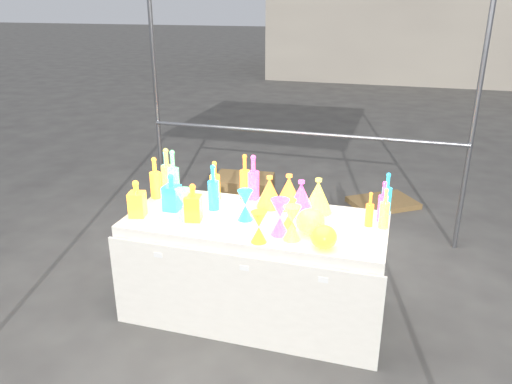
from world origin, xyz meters
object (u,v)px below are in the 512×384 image
(bottle_0, at_px, (155,178))
(hourglass_0, at_px, (259,227))
(lampshade_0, at_px, (269,191))
(cardboard_box_closed, at_px, (243,196))
(globe_0, at_px, (324,238))
(display_table, at_px, (256,267))
(decanter_0, at_px, (137,198))

(bottle_0, distance_m, hourglass_0, 1.09)
(hourglass_0, xyz_separation_m, lampshade_0, (-0.09, 0.58, 0.02))
(cardboard_box_closed, bearing_deg, lampshade_0, -70.01)
(cardboard_box_closed, distance_m, hourglass_0, 2.22)
(lampshade_0, bearing_deg, cardboard_box_closed, 111.68)
(cardboard_box_closed, relative_size, globe_0, 3.66)
(display_table, bearing_deg, globe_0, -29.01)
(decanter_0, xyz_separation_m, lampshade_0, (0.84, 0.43, -0.01))
(hourglass_0, bearing_deg, globe_0, 5.06)
(cardboard_box_closed, height_order, globe_0, globe_0)
(decanter_0, relative_size, globe_0, 1.63)
(display_table, relative_size, cardboard_box_closed, 3.07)
(bottle_0, relative_size, decanter_0, 1.22)
(hourglass_0, relative_size, lampshade_0, 0.87)
(display_table, distance_m, cardboard_box_closed, 1.79)
(globe_0, bearing_deg, display_table, 150.99)
(display_table, xyz_separation_m, decanter_0, (-0.81, -0.18, 0.51))
(hourglass_0, bearing_deg, bottle_0, 152.77)
(bottle_0, xyz_separation_m, lampshade_0, (0.88, 0.08, -0.04))
(lampshade_0, bearing_deg, decanter_0, -156.27)
(bottle_0, height_order, globe_0, bottle_0)
(globe_0, relative_size, lampshade_0, 0.69)
(cardboard_box_closed, distance_m, decanter_0, 1.97)
(decanter_0, relative_size, lampshade_0, 1.12)
(display_table, height_order, lampshade_0, lampshade_0)
(cardboard_box_closed, relative_size, hourglass_0, 2.92)
(cardboard_box_closed, bearing_deg, hourglass_0, -74.51)
(bottle_0, relative_size, hourglass_0, 1.58)
(display_table, relative_size, bottle_0, 5.66)
(hourglass_0, xyz_separation_m, globe_0, (0.40, 0.04, -0.04))
(display_table, height_order, cardboard_box_closed, display_table)
(display_table, xyz_separation_m, hourglass_0, (0.12, -0.33, 0.48))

